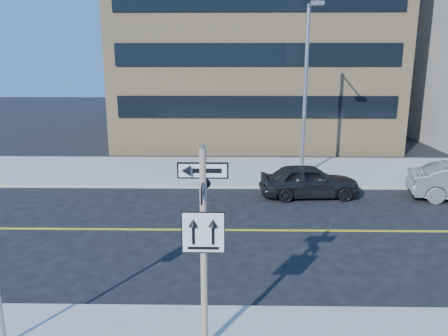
{
  "coord_description": "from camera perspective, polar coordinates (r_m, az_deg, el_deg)",
  "views": [
    {
      "loc": [
        0.51,
        -10.04,
        5.65
      ],
      "look_at": [
        0.26,
        4.0,
        2.2
      ],
      "focal_mm": 35.0,
      "sensor_mm": 36.0,
      "label": 1
    }
  ],
  "objects": [
    {
      "name": "ground",
      "position": [
        11.53,
        -1.73,
        -15.54
      ],
      "size": [
        120.0,
        120.0,
        0.0
      ],
      "primitive_type": "plane",
      "color": "black",
      "rests_on": "ground"
    },
    {
      "name": "sign_pole",
      "position": [
        8.2,
        -2.68,
        -9.29
      ],
      "size": [
        0.92,
        0.92,
        4.06
      ],
      "color": "beige",
      "rests_on": "near_sidewalk"
    },
    {
      "name": "parked_car_a",
      "position": [
        18.84,
        11.05,
        -1.66
      ],
      "size": [
        1.96,
        4.26,
        1.41
      ],
      "primitive_type": "imported",
      "rotation": [
        0.0,
        0.0,
        1.64
      ],
      "color": "black",
      "rests_on": "ground"
    },
    {
      "name": "streetlight_a",
      "position": [
        21.1,
        10.73,
        11.15
      ],
      "size": [
        0.55,
        2.25,
        8.0
      ],
      "color": "gray",
      "rests_on": "far_sidewalk"
    },
    {
      "name": "building_brick",
      "position": [
        35.23,
        3.63,
        19.25
      ],
      "size": [
        18.0,
        18.0,
        18.0
      ],
      "primitive_type": "cube",
      "color": "tan",
      "rests_on": "ground"
    }
  ]
}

